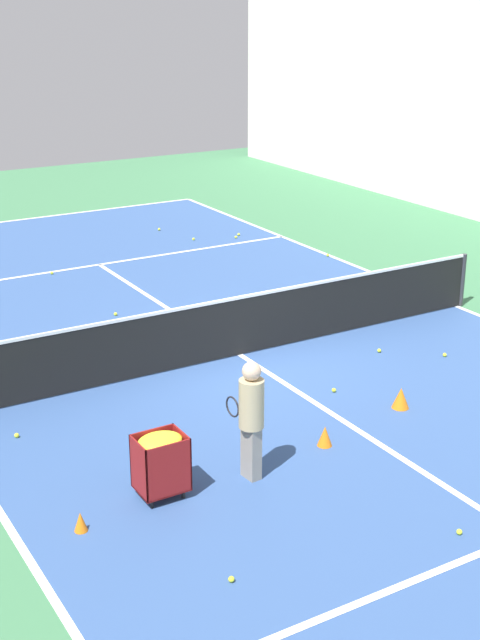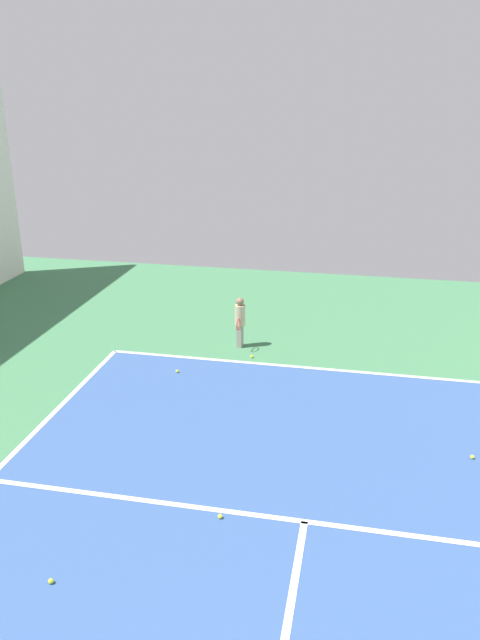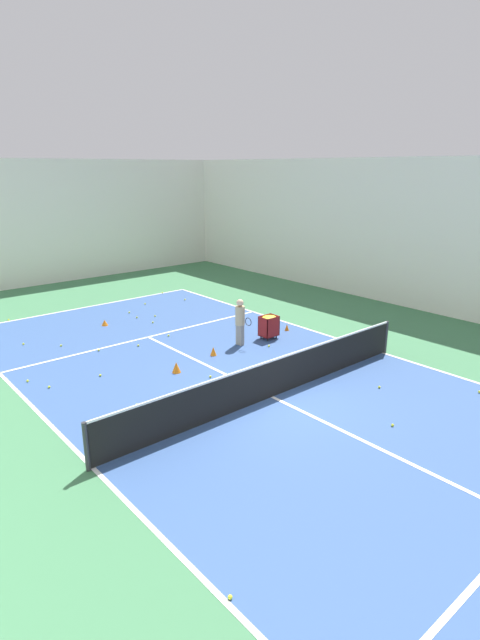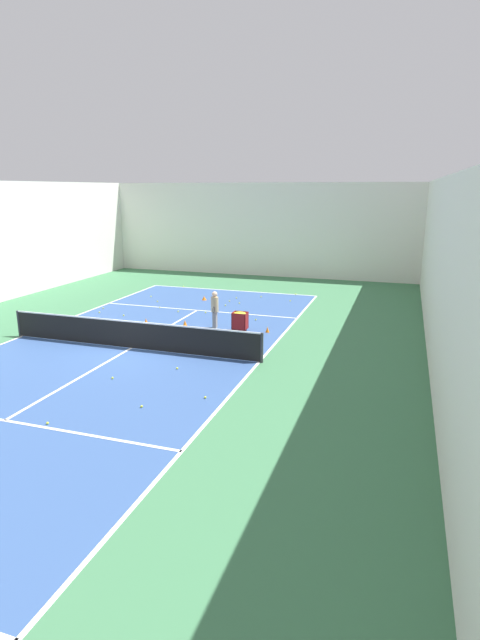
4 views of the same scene
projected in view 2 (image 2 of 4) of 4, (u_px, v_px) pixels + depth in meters
line_baseline_near at (330, 370)px, 13.74m from camera, size 10.09×0.10×0.00m
line_service_near at (304, 522)px, 8.94m from camera, size 10.09×0.10×0.00m
player_near_baseline at (240, 319)px, 14.73m from camera, size 0.27×0.58×1.23m
tennis_ball_3 at (177, 371)px, 13.59m from camera, size 0.07×0.07×0.07m
tennis_ball_14 at (51, 581)px, 7.82m from camera, size 0.07×0.07×0.07m
tennis_ball_18 at (220, 516)px, 9.00m from camera, size 0.07×0.07×0.07m
tennis_ball_24 at (252, 356)px, 14.33m from camera, size 0.07×0.07×0.07m
tennis_ball_31 at (472, 457)px, 10.44m from camera, size 0.07×0.07×0.07m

